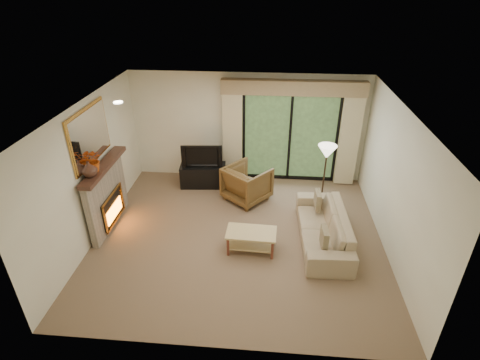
# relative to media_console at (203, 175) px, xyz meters

# --- Properties ---
(floor) EXTENTS (5.50, 5.50, 0.00)m
(floor) POSITION_rel_media_console_xyz_m (1.03, -1.95, -0.27)
(floor) COLOR #7A6149
(floor) RESTS_ON ground
(ceiling) EXTENTS (5.50, 5.50, 0.00)m
(ceiling) POSITION_rel_media_console_xyz_m (1.03, -1.95, 2.33)
(ceiling) COLOR white
(ceiling) RESTS_ON ground
(wall_back) EXTENTS (5.00, 0.00, 5.00)m
(wall_back) POSITION_rel_media_console_xyz_m (1.03, 0.55, 1.03)
(wall_back) COLOR #EBE3C6
(wall_back) RESTS_ON ground
(wall_front) EXTENTS (5.00, 0.00, 5.00)m
(wall_front) POSITION_rel_media_console_xyz_m (1.03, -4.45, 1.03)
(wall_front) COLOR #EBE3C6
(wall_front) RESTS_ON ground
(wall_left) EXTENTS (0.00, 5.00, 5.00)m
(wall_left) POSITION_rel_media_console_xyz_m (-1.72, -1.95, 1.03)
(wall_left) COLOR #EBE3C6
(wall_left) RESTS_ON ground
(wall_right) EXTENTS (0.00, 5.00, 5.00)m
(wall_right) POSITION_rel_media_console_xyz_m (3.78, -1.95, 1.03)
(wall_right) COLOR #EBE3C6
(wall_right) RESTS_ON ground
(fireplace) EXTENTS (0.24, 1.70, 1.37)m
(fireplace) POSITION_rel_media_console_xyz_m (-1.60, -1.75, 0.42)
(fireplace) COLOR gray
(fireplace) RESTS_ON floor
(mirror) EXTENTS (0.07, 1.45, 1.02)m
(mirror) POSITION_rel_media_console_xyz_m (-1.69, -1.75, 1.68)
(mirror) COLOR #C48A38
(mirror) RESTS_ON wall_left
(sliding_door) EXTENTS (2.26, 0.10, 2.16)m
(sliding_door) POSITION_rel_media_console_xyz_m (2.03, 0.50, 0.83)
(sliding_door) COLOR black
(sliding_door) RESTS_ON floor
(curtain_left) EXTENTS (0.45, 0.18, 2.35)m
(curtain_left) POSITION_rel_media_console_xyz_m (0.68, 0.39, 0.93)
(curtain_left) COLOR beige
(curtain_left) RESTS_ON floor
(curtain_right) EXTENTS (0.45, 0.18, 2.35)m
(curtain_right) POSITION_rel_media_console_xyz_m (3.38, 0.39, 0.93)
(curtain_right) COLOR beige
(curtain_right) RESTS_ON floor
(cornice) EXTENTS (3.20, 0.24, 0.32)m
(cornice) POSITION_rel_media_console_xyz_m (2.03, 0.41, 2.05)
(cornice) COLOR #9D825C
(cornice) RESTS_ON wall_back
(media_console) EXTENTS (1.10, 0.56, 0.53)m
(media_console) POSITION_rel_media_console_xyz_m (0.00, 0.00, 0.00)
(media_console) COLOR black
(media_console) RESTS_ON floor
(tv) EXTENTS (0.95, 0.20, 0.55)m
(tv) POSITION_rel_media_console_xyz_m (0.00, 0.00, 0.54)
(tv) COLOR black
(tv) RESTS_ON media_console
(armchair) EXTENTS (1.23, 1.23, 0.81)m
(armchair) POSITION_rel_media_console_xyz_m (1.09, -0.55, 0.14)
(armchair) COLOR brown
(armchair) RESTS_ON floor
(sofa) EXTENTS (0.91, 2.17, 0.62)m
(sofa) POSITION_rel_media_console_xyz_m (2.63, -1.93, 0.05)
(sofa) COLOR tan
(sofa) RESTS_ON floor
(pillow_near) EXTENTS (0.11, 0.37, 0.37)m
(pillow_near) POSITION_rel_media_console_xyz_m (2.56, -2.55, 0.26)
(pillow_near) COLOR #503F24
(pillow_near) RESTS_ON sofa
(pillow_far) EXTENTS (0.11, 0.36, 0.36)m
(pillow_far) POSITION_rel_media_console_xyz_m (2.56, -1.31, 0.26)
(pillow_far) COLOR #503F24
(pillow_far) RESTS_ON sofa
(coffee_table) EXTENTS (0.93, 0.54, 0.41)m
(coffee_table) POSITION_rel_media_console_xyz_m (1.29, -2.32, -0.06)
(coffee_table) COLOR tan
(coffee_table) RESTS_ON floor
(floor_lamp) EXTENTS (0.46, 0.46, 1.46)m
(floor_lamp) POSITION_rel_media_console_xyz_m (2.73, -0.71, 0.46)
(floor_lamp) COLOR white
(floor_lamp) RESTS_ON floor
(vase) EXTENTS (0.34, 0.34, 0.29)m
(vase) POSITION_rel_media_console_xyz_m (-1.58, -2.22, 1.25)
(vase) COLOR #41261C
(vase) RESTS_ON fireplace
(branches) EXTENTS (0.45, 0.40, 0.45)m
(branches) POSITION_rel_media_console_xyz_m (-1.58, -2.04, 1.33)
(branches) COLOR #BE490F
(branches) RESTS_ON fireplace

